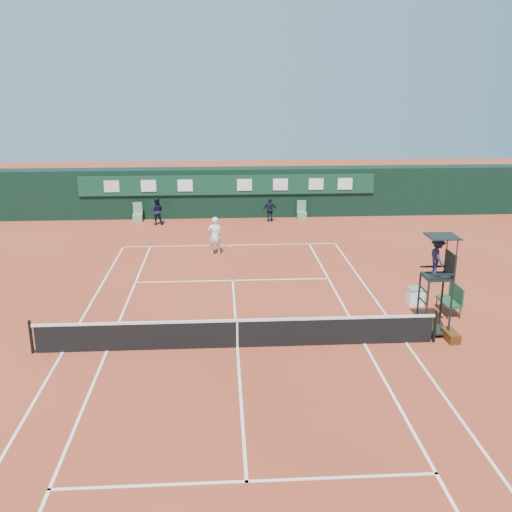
{
  "coord_description": "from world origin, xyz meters",
  "views": [
    {
      "loc": [
        -0.43,
        -16.55,
        8.13
      ],
      "look_at": [
        0.97,
        6.0,
        1.2
      ],
      "focal_mm": 40.0,
      "sensor_mm": 36.0,
      "label": 1
    }
  ],
  "objects": [
    {
      "name": "tennis_ball",
      "position": [
        -0.58,
        8.39,
        0.04
      ],
      "size": [
        0.07,
        0.07,
        0.07
      ],
      "primitive_type": "sphere",
      "color": "yellow",
      "rests_on": "ground"
    },
    {
      "name": "umpire_chair",
      "position": [
        6.54,
        0.62,
        2.46
      ],
      "size": [
        0.96,
        0.95,
        3.42
      ],
      "color": "black",
      "rests_on": "ground"
    },
    {
      "name": "player",
      "position": [
        -0.77,
        10.36,
        0.93
      ],
      "size": [
        0.71,
        0.49,
        1.87
      ],
      "primitive_type": "imported",
      "rotation": [
        0.0,
        0.0,
        3.21
      ],
      "color": "white",
      "rests_on": "ground"
    },
    {
      "name": "linesman_chair_right",
      "position": [
        4.5,
        17.48,
        0.32
      ],
      "size": [
        0.55,
        0.5,
        1.15
      ],
      "color": "#5D8E61",
      "rests_on": "ground"
    },
    {
      "name": "ball_kid_left",
      "position": [
        -4.24,
        16.68,
        0.81
      ],
      "size": [
        0.82,
        0.65,
        1.61
      ],
      "primitive_type": "imported",
      "rotation": [
        0.0,
        0.0,
        3.09
      ],
      "color": "black",
      "rests_on": "ground"
    },
    {
      "name": "court_lines",
      "position": [
        0.0,
        0.0,
        0.01
      ],
      "size": [
        11.05,
        23.85,
        0.01
      ],
      "color": "silver",
      "rests_on": "ground"
    },
    {
      "name": "tennis_bag",
      "position": [
        7.0,
        0.12,
        0.15
      ],
      "size": [
        0.4,
        0.84,
        0.31
      ],
      "primitive_type": "cube",
      "rotation": [
        0.0,
        0.0,
        0.05
      ],
      "color": "black",
      "rests_on": "ground"
    },
    {
      "name": "ground",
      "position": [
        0.0,
        0.0,
        0.0
      ],
      "size": [
        90.0,
        90.0,
        0.0
      ],
      "primitive_type": "plane",
      "color": "#A94127",
      "rests_on": "ground"
    },
    {
      "name": "ball_kid_right",
      "position": [
        2.5,
        16.98,
        0.71
      ],
      "size": [
        0.86,
        0.41,
        1.43
      ],
      "primitive_type": "imported",
      "rotation": [
        0.0,
        0.0,
        3.07
      ],
      "color": "black",
      "rests_on": "ground"
    },
    {
      "name": "tennis_net",
      "position": [
        0.0,
        0.0,
        0.51
      ],
      "size": [
        12.9,
        0.1,
        1.1
      ],
      "color": "black",
      "rests_on": "ground"
    },
    {
      "name": "back_wall",
      "position": [
        0.0,
        18.74,
        1.51
      ],
      "size": [
        40.0,
        1.65,
        3.0
      ],
      "color": "black",
      "rests_on": "ground"
    },
    {
      "name": "cooler",
      "position": [
        6.87,
        3.31,
        0.33
      ],
      "size": [
        0.57,
        0.57,
        0.65
      ],
      "color": "white",
      "rests_on": "ground"
    },
    {
      "name": "linesman_chair_left",
      "position": [
        -5.5,
        17.48,
        0.32
      ],
      "size": [
        0.55,
        0.5,
        1.15
      ],
      "color": "#64996C",
      "rests_on": "ground"
    },
    {
      "name": "player_bench",
      "position": [
        7.9,
        2.36,
        0.6
      ],
      "size": [
        0.55,
        1.2,
        1.1
      ],
      "color": "#1A4126",
      "rests_on": "ground"
    }
  ]
}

